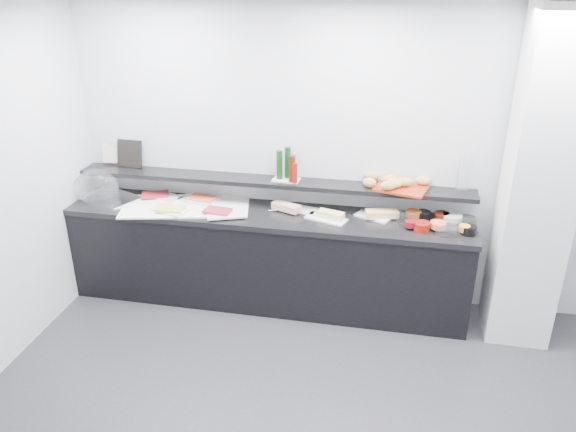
% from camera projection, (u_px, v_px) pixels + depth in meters
% --- Properties ---
extents(back_wall, '(5.00, 0.02, 2.70)m').
position_uv_depth(back_wall, '(350.00, 159.00, 4.93)').
color(back_wall, silver).
rests_on(back_wall, ground).
extents(ceiling, '(5.00, 5.00, 0.00)m').
position_uv_depth(ceiling, '(322.00, 14.00, 2.59)').
color(ceiling, white).
rests_on(ceiling, back_wall).
extents(column, '(0.50, 0.50, 2.70)m').
position_uv_depth(column, '(539.00, 185.00, 4.35)').
color(column, silver).
rests_on(column, ground).
extents(buffet_cabinet, '(3.60, 0.60, 0.85)m').
position_uv_depth(buffet_cabinet, '(267.00, 260.00, 5.17)').
color(buffet_cabinet, black).
rests_on(buffet_cabinet, ground).
extents(counter_top, '(3.62, 0.62, 0.05)m').
position_uv_depth(counter_top, '(266.00, 215.00, 4.99)').
color(counter_top, black).
rests_on(counter_top, buffet_cabinet).
extents(wall_shelf, '(3.60, 0.25, 0.04)m').
position_uv_depth(wall_shelf, '(270.00, 182.00, 5.04)').
color(wall_shelf, black).
rests_on(wall_shelf, back_wall).
extents(cloche_base, '(0.61, 0.52, 0.04)m').
position_uv_depth(cloche_base, '(111.00, 199.00, 5.22)').
color(cloche_base, silver).
rests_on(cloche_base, counter_top).
extents(cloche_dome, '(0.48, 0.40, 0.34)m').
position_uv_depth(cloche_dome, '(96.00, 187.00, 5.21)').
color(cloche_dome, silver).
rests_on(cloche_dome, cloche_base).
extents(linen_runner, '(1.23, 0.78, 0.01)m').
position_uv_depth(linen_runner, '(186.00, 206.00, 5.10)').
color(linen_runner, white).
rests_on(linen_runner, counter_top).
extents(platter_meat_a, '(0.30, 0.26, 0.01)m').
position_uv_depth(platter_meat_a, '(168.00, 197.00, 5.25)').
color(platter_meat_a, white).
rests_on(platter_meat_a, linen_runner).
extents(food_meat_a, '(0.28, 0.23, 0.02)m').
position_uv_depth(food_meat_a, '(155.00, 194.00, 5.26)').
color(food_meat_a, maroon).
rests_on(food_meat_a, platter_meat_a).
extents(platter_salmon, '(0.39, 0.30, 0.01)m').
position_uv_depth(platter_salmon, '(199.00, 199.00, 5.21)').
color(platter_salmon, silver).
rests_on(platter_salmon, linen_runner).
extents(food_salmon, '(0.26, 0.19, 0.02)m').
position_uv_depth(food_salmon, '(202.00, 198.00, 5.19)').
color(food_salmon, '#F15431').
rests_on(food_salmon, platter_salmon).
extents(platter_cheese, '(0.37, 0.31, 0.01)m').
position_uv_depth(platter_cheese, '(172.00, 209.00, 4.99)').
color(platter_cheese, white).
rests_on(platter_cheese, linen_runner).
extents(food_cheese, '(0.25, 0.17, 0.02)m').
position_uv_depth(food_cheese, '(170.00, 209.00, 4.95)').
color(food_cheese, '#DACC54').
rests_on(food_cheese, platter_cheese).
extents(platter_meat_b, '(0.41, 0.34, 0.01)m').
position_uv_depth(platter_meat_b, '(226.00, 213.00, 4.91)').
color(platter_meat_b, white).
rests_on(platter_meat_b, linen_runner).
extents(food_meat_b, '(0.25, 0.17, 0.02)m').
position_uv_depth(food_meat_b, '(217.00, 211.00, 4.91)').
color(food_meat_b, maroon).
rests_on(food_meat_b, platter_meat_b).
extents(sandwich_plate_left, '(0.40, 0.24, 0.01)m').
position_uv_depth(sandwich_plate_left, '(297.00, 209.00, 5.04)').
color(sandwich_plate_left, white).
rests_on(sandwich_plate_left, counter_top).
extents(sandwich_food_left, '(0.28, 0.19, 0.06)m').
position_uv_depth(sandwich_food_left, '(286.00, 207.00, 4.98)').
color(sandwich_food_left, tan).
rests_on(sandwich_food_left, sandwich_plate_left).
extents(tongs_left, '(0.15, 0.07, 0.01)m').
position_uv_depth(tongs_left, '(277.00, 210.00, 4.99)').
color(tongs_left, silver).
rests_on(tongs_left, sandwich_plate_left).
extents(sandwich_plate_mid, '(0.39, 0.26, 0.01)m').
position_uv_depth(sandwich_plate_mid, '(326.00, 219.00, 4.84)').
color(sandwich_plate_mid, white).
rests_on(sandwich_plate_mid, counter_top).
extents(sandwich_food_mid, '(0.24, 0.15, 0.06)m').
position_uv_depth(sandwich_food_mid, '(331.00, 215.00, 4.82)').
color(sandwich_food_mid, '#E8CF79').
rests_on(sandwich_food_mid, sandwich_plate_mid).
extents(tongs_mid, '(0.16, 0.04, 0.01)m').
position_uv_depth(tongs_mid, '(334.00, 220.00, 4.79)').
color(tongs_mid, '#B8BCBF').
rests_on(tongs_mid, sandwich_plate_mid).
extents(sandwich_plate_right, '(0.33, 0.25, 0.01)m').
position_uv_depth(sandwich_plate_right, '(373.00, 217.00, 4.87)').
color(sandwich_plate_right, white).
rests_on(sandwich_plate_right, counter_top).
extents(sandwich_food_right, '(0.30, 0.17, 0.06)m').
position_uv_depth(sandwich_food_right, '(382.00, 214.00, 4.85)').
color(sandwich_food_right, '#E1B176').
rests_on(sandwich_food_right, sandwich_plate_right).
extents(tongs_right, '(0.16, 0.02, 0.01)m').
position_uv_depth(tongs_right, '(377.00, 220.00, 4.79)').
color(tongs_right, silver).
rests_on(tongs_right, sandwich_plate_right).
extents(bowl_glass_fruit, '(0.18, 0.18, 0.07)m').
position_uv_depth(bowl_glass_fruit, '(404.00, 217.00, 4.81)').
color(bowl_glass_fruit, white).
rests_on(bowl_glass_fruit, counter_top).
extents(fill_glass_fruit, '(0.14, 0.14, 0.05)m').
position_uv_depth(fill_glass_fruit, '(413.00, 214.00, 4.84)').
color(fill_glass_fruit, '#CE4F1C').
rests_on(fill_glass_fruit, bowl_glass_fruit).
extents(bowl_black_jam, '(0.16, 0.16, 0.07)m').
position_uv_depth(bowl_black_jam, '(423.00, 215.00, 4.84)').
color(bowl_black_jam, black).
rests_on(bowl_black_jam, counter_top).
extents(fill_black_jam, '(0.16, 0.16, 0.05)m').
position_uv_depth(fill_black_jam, '(442.00, 215.00, 4.81)').
color(fill_black_jam, '#50180B').
rests_on(fill_black_jam, bowl_black_jam).
extents(bowl_glass_cream, '(0.20, 0.20, 0.07)m').
position_uv_depth(bowl_glass_cream, '(466.00, 221.00, 4.72)').
color(bowl_glass_cream, white).
rests_on(bowl_glass_cream, counter_top).
extents(fill_glass_cream, '(0.18, 0.18, 0.05)m').
position_uv_depth(fill_glass_cream, '(452.00, 218.00, 4.77)').
color(fill_glass_cream, silver).
rests_on(fill_glass_cream, bowl_glass_cream).
extents(bowl_red_jam, '(0.16, 0.16, 0.07)m').
position_uv_depth(bowl_red_jam, '(422.00, 226.00, 4.63)').
color(bowl_red_jam, maroon).
rests_on(bowl_red_jam, counter_top).
extents(fill_red_jam, '(0.12, 0.12, 0.05)m').
position_uv_depth(fill_red_jam, '(411.00, 224.00, 4.65)').
color(fill_red_jam, '#5E0D13').
rests_on(fill_red_jam, bowl_red_jam).
extents(bowl_glass_salmon, '(0.19, 0.19, 0.07)m').
position_uv_depth(bowl_glass_salmon, '(447.00, 230.00, 4.57)').
color(bowl_glass_salmon, white).
rests_on(bowl_glass_salmon, counter_top).
extents(fill_glass_salmon, '(0.14, 0.14, 0.05)m').
position_uv_depth(fill_glass_salmon, '(438.00, 225.00, 4.63)').
color(fill_glass_salmon, '#F9633D').
rests_on(fill_glass_salmon, bowl_glass_salmon).
extents(bowl_black_fruit, '(0.13, 0.13, 0.07)m').
position_uv_depth(bowl_black_fruit, '(469.00, 230.00, 4.57)').
color(bowl_black_fruit, black).
rests_on(bowl_black_fruit, counter_top).
extents(fill_black_fruit, '(0.12, 0.12, 0.05)m').
position_uv_depth(fill_black_fruit, '(464.00, 228.00, 4.57)').
color(fill_black_fruit, '#FAA022').
rests_on(fill_black_fruit, bowl_black_fruit).
extents(framed_print, '(0.25, 0.09, 0.26)m').
position_uv_depth(framed_print, '(129.00, 154.00, 5.30)').
color(framed_print, black).
rests_on(framed_print, wall_shelf).
extents(print_art, '(0.16, 0.07, 0.22)m').
position_uv_depth(print_art, '(111.00, 151.00, 5.37)').
color(print_art, beige).
rests_on(print_art, framed_print).
extents(condiment_tray, '(0.25, 0.16, 0.01)m').
position_uv_depth(condiment_tray, '(286.00, 180.00, 5.01)').
color(condiment_tray, silver).
rests_on(condiment_tray, wall_shelf).
extents(bottle_green_a, '(0.06, 0.06, 0.26)m').
position_uv_depth(bottle_green_a, '(279.00, 165.00, 4.97)').
color(bottle_green_a, '#0F3911').
rests_on(bottle_green_a, condiment_tray).
extents(bottle_brown, '(0.06, 0.06, 0.24)m').
position_uv_depth(bottle_brown, '(292.00, 169.00, 4.90)').
color(bottle_brown, '#3A180A').
rests_on(bottle_brown, condiment_tray).
extents(bottle_green_b, '(0.06, 0.06, 0.28)m').
position_uv_depth(bottle_green_b, '(288.00, 162.00, 4.99)').
color(bottle_green_b, '#0E3514').
rests_on(bottle_green_b, condiment_tray).
extents(bottle_hot, '(0.06, 0.06, 0.18)m').
position_uv_depth(bottle_hot, '(295.00, 173.00, 4.89)').
color(bottle_hot, '#9F0C0B').
rests_on(bottle_hot, condiment_tray).
extents(shaker_salt, '(0.05, 0.05, 0.07)m').
position_uv_depth(shaker_salt, '(294.00, 175.00, 5.00)').
color(shaker_salt, silver).
rests_on(shaker_salt, condiment_tray).
extents(shaker_pepper, '(0.04, 0.04, 0.07)m').
position_uv_depth(shaker_pepper, '(295.00, 175.00, 4.99)').
color(shaker_pepper, white).
rests_on(shaker_pepper, condiment_tray).
extents(bread_tray, '(0.49, 0.40, 0.02)m').
position_uv_depth(bread_tray, '(401.00, 188.00, 4.80)').
color(bread_tray, '#9E2911').
rests_on(bread_tray, wall_shelf).
extents(bread_roll_nw, '(0.16, 0.12, 0.08)m').
position_uv_depth(bread_roll_nw, '(371.00, 176.00, 4.94)').
color(bread_roll_nw, '#AD7342').
rests_on(bread_roll_nw, bread_tray).
extents(bread_roll_n, '(0.14, 0.10, 0.08)m').
position_uv_depth(bread_roll_n, '(390.00, 179.00, 4.86)').
color(bread_roll_n, tan).
rests_on(bread_roll_n, bread_tray).
extents(bread_roll_ne, '(0.15, 0.11, 0.08)m').
position_uv_depth(bread_roll_ne, '(424.00, 180.00, 4.84)').
color(bread_roll_ne, tan).
rests_on(bread_roll_ne, bread_tray).
extents(bread_roll_sw, '(0.14, 0.11, 0.08)m').
position_uv_depth(bread_roll_sw, '(370.00, 183.00, 4.79)').
color(bread_roll_sw, '#C6844B').
rests_on(bread_roll_sw, bread_tray).
extents(bread_roll_s, '(0.17, 0.14, 0.08)m').
position_uv_depth(bread_roll_s, '(389.00, 186.00, 4.72)').
color(bread_roll_s, '#B07C43').
rests_on(bread_roll_s, bread_tray).
extents(bread_roll_midw, '(0.16, 0.13, 0.08)m').
position_uv_depth(bread_roll_midw, '(395.00, 183.00, 4.78)').
color(bread_roll_midw, gold).
rests_on(bread_roll_midw, bread_tray).
extents(bread_roll_mide, '(0.17, 0.12, 0.08)m').
position_uv_depth(bread_roll_mide, '(404.00, 182.00, 4.81)').
color(bread_roll_mide, '#AA7F41').
rests_on(bread_roll_mide, bread_tray).
extents(carafe, '(0.14, 0.14, 0.30)m').
position_uv_depth(carafe, '(463.00, 175.00, 4.70)').
color(carafe, silver).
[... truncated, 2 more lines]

